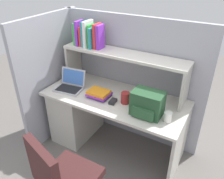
# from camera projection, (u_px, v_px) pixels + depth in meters

# --- Properties ---
(ground_plane) EXTENTS (8.00, 8.00, 0.00)m
(ground_plane) POSITION_uv_depth(u_px,v_px,m) (114.00, 146.00, 2.89)
(ground_plane) COLOR slate
(desk) EXTENTS (1.60, 0.70, 0.73)m
(desk) POSITION_uv_depth(u_px,v_px,m) (87.00, 111.00, 2.86)
(desk) COLOR beige
(desk) RESTS_ON ground_plane
(cubicle_partition_rear) EXTENTS (1.84, 0.05, 1.55)m
(cubicle_partition_rear) POSITION_uv_depth(u_px,v_px,m) (129.00, 80.00, 2.80)
(cubicle_partition_rear) COLOR #9E9EA8
(cubicle_partition_rear) RESTS_ON ground_plane
(cubicle_partition_left) EXTENTS (0.05, 1.06, 1.55)m
(cubicle_partition_left) POSITION_uv_depth(u_px,v_px,m) (53.00, 78.00, 2.84)
(cubicle_partition_left) COLOR #9E9EA8
(cubicle_partition_left) RESTS_ON ground_plane
(overhead_hutch) EXTENTS (1.44, 0.28, 0.45)m
(overhead_hutch) POSITION_uv_depth(u_px,v_px,m) (123.00, 61.00, 2.51)
(overhead_hutch) COLOR #BCB7AC
(overhead_hutch) RESTS_ON desk
(reference_books_on_shelf) EXTENTS (0.35, 0.19, 0.29)m
(reference_books_on_shelf) POSITION_uv_depth(u_px,v_px,m) (89.00, 35.00, 2.58)
(reference_books_on_shelf) COLOR green
(reference_books_on_shelf) RESTS_ON overhead_hutch
(laptop) EXTENTS (0.34, 0.30, 0.22)m
(laptop) POSITION_uv_depth(u_px,v_px,m) (71.00, 85.00, 2.68)
(laptop) COLOR #B7BABF
(laptop) RESTS_ON desk
(backpack) EXTENTS (0.30, 0.22, 0.25)m
(backpack) POSITION_uv_depth(u_px,v_px,m) (147.00, 104.00, 2.19)
(backpack) COLOR #264C2D
(backpack) RESTS_ON desk
(computer_mouse) EXTENTS (0.07, 0.11, 0.03)m
(computer_mouse) POSITION_uv_depth(u_px,v_px,m) (113.00, 101.00, 2.42)
(computer_mouse) COLOR #262628
(computer_mouse) RESTS_ON desk
(paper_cup) EXTENTS (0.08, 0.08, 0.10)m
(paper_cup) POSITION_uv_depth(u_px,v_px,m) (168.00, 117.00, 2.13)
(paper_cup) COLOR white
(paper_cup) RESTS_ON desk
(snack_canister) EXTENTS (0.10, 0.10, 0.12)m
(snack_canister) POSITION_uv_depth(u_px,v_px,m) (125.00, 98.00, 2.40)
(snack_canister) COLOR maroon
(snack_canister) RESTS_ON desk
(desk_book_stack) EXTENTS (0.24, 0.20, 0.08)m
(desk_book_stack) POSITION_uv_depth(u_px,v_px,m) (99.00, 94.00, 2.52)
(desk_book_stack) COLOR black
(desk_book_stack) RESTS_ON desk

